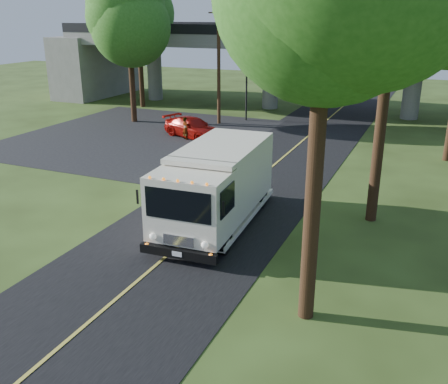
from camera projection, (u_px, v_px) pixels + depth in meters
The scene contains 12 objects.
ground at pixel (125, 292), 15.59m from camera, with size 120.00×120.00×0.00m, color #2C3C15.
road at pixel (243, 192), 24.21m from camera, with size 7.00×90.00×0.02m, color black.
parking_lot at pixel (139, 136), 35.23m from camera, with size 16.00×18.00×0.01m, color black.
lane_line at pixel (243, 192), 24.20m from camera, with size 0.12×90.00×0.01m, color gold.
overpass at pixel (340, 59), 41.64m from camera, with size 54.00×10.00×7.30m.
traffic_signal at pixel (247, 80), 39.17m from camera, with size 0.18×0.22×5.20m.
utility_pole at pixel (219, 63), 37.54m from camera, with size 1.60×0.26×9.00m.
tree_left_lot at pixel (129, 17), 36.91m from camera, with size 5.60×5.50×10.50m.
tree_left_far at pixel (139, 22), 43.36m from camera, with size 5.26×5.16×9.89m.
step_van at pixel (216, 184), 19.96m from camera, with size 3.27×7.80×3.21m.
red_sedan at pixel (193, 128), 34.65m from camera, with size 1.90×4.67×1.35m, color #990E09.
pedestrian at pixel (185, 128), 33.94m from camera, with size 0.56×0.37×1.55m, color gray.
Camera 1 is at (8.25, -11.24, 8.24)m, focal length 40.00 mm.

